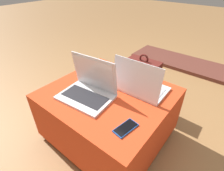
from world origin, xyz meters
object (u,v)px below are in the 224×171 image
laptop_far (140,85)px  wrist_brace (99,71)px  coffee_mug (124,67)px  cell_phone (126,128)px  backpack (142,84)px  laptop_near (89,89)px

laptop_far → wrist_brace: 0.38m
laptop_far → coffee_mug: laptop_far is taller
cell_phone → coffee_mug: 0.62m
backpack → laptop_near: bearing=82.6°
cell_phone → wrist_brace: size_ratio=0.66×
laptop_far → coffee_mug: 0.29m
laptop_near → wrist_brace: bearing=112.0°
laptop_far → wrist_brace: size_ratio=1.55×
wrist_brace → coffee_mug: 0.21m
backpack → wrist_brace: bearing=60.1°
laptop_near → backpack: laptop_near is taller
cell_phone → backpack: size_ratio=0.27×
laptop_near → cell_phone: (0.37, -0.09, -0.05)m
laptop_far → coffee_mug: size_ratio=2.87×
backpack → wrist_brace: size_ratio=2.40×
backpack → coffee_mug: size_ratio=4.45×
cell_phone → wrist_brace: 0.61m
laptop_near → cell_phone: bearing=-19.4°
wrist_brace → laptop_far: bearing=-0.0°
laptop_far → cell_phone: 0.37m
backpack → coffee_mug: bearing=71.1°
laptop_far → backpack: size_ratio=0.65×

